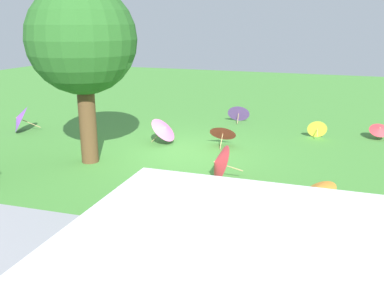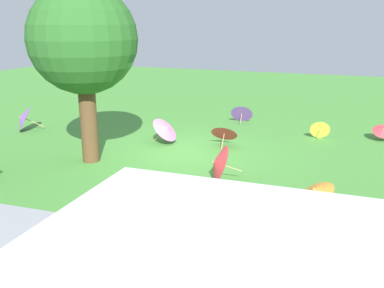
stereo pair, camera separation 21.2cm
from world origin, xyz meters
TOP-DOWN VIEW (x-y plane):
  - ground at (0.00, 0.00)m, footprint 40.00×40.00m
  - shade_tree at (1.85, 1.32)m, footprint 2.60×2.60m
  - parasol_pink_0 at (0.70, -0.81)m, footprint 0.84×0.89m
  - parasol_red_0 at (-0.86, 3.96)m, footprint 0.75×0.82m
  - parasol_red_1 at (-0.95, -1.19)m, footprint 0.79×0.71m
  - parasol_red_2 at (-5.19, -3.44)m, footprint 0.66×0.63m
  - parasol_purple_0 at (5.67, -0.50)m, footprint 1.03×1.09m
  - parasol_orange_2 at (-3.77, 2.42)m, footprint 0.90×0.91m
  - parasol_purple_1 at (-0.64, -4.33)m, footprint 0.85×0.78m
  - parasol_red_3 at (-1.60, 1.55)m, footprint 0.92×0.98m
  - parasol_yellow_0 at (-3.41, -3.04)m, footprint 0.62×0.59m

SIDE VIEW (x-z plane):
  - ground at x=0.00m, z-range 0.00..0.00m
  - parasol_yellow_0 at x=-3.41m, z-range 0.00..0.58m
  - parasol_red_2 at x=-5.19m, z-range 0.07..0.59m
  - parasol_purple_1 at x=-0.64m, z-range 0.00..0.70m
  - parasol_red_0 at x=-0.86m, z-range 0.03..0.74m
  - parasol_red_1 at x=-0.95m, z-range 0.06..0.77m
  - parasol_orange_2 at x=-3.77m, z-range 0.10..0.77m
  - parasol_red_3 at x=-1.60m, z-range 0.00..0.87m
  - parasol_purple_0 at x=5.67m, z-range 0.00..0.89m
  - parasol_pink_0 at x=0.70m, z-range 0.06..0.86m
  - shade_tree at x=1.85m, z-range 0.82..5.16m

